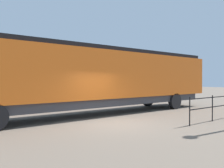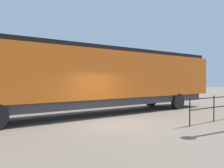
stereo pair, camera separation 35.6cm
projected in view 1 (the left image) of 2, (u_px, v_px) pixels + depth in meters
ground_plane at (115, 124)px, 10.83m from camera, size 120.00×120.00×0.00m
locomotive at (104, 77)px, 14.27m from camera, size 2.84×18.17×3.91m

